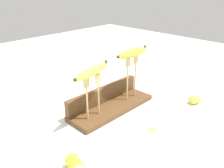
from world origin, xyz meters
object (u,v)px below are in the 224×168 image
banana_raised_left (92,71)px  banana_chunk_near (75,164)px  fork_stand_left (93,93)px  fork_stand_right (131,74)px  fork_fallen_near (140,131)px  banana_chunk_far (195,100)px  banana_raised_right (132,53)px

banana_raised_left → banana_chunk_near: (-0.22, -0.16, -0.19)m
fork_stand_left → fork_stand_right: size_ratio=0.89×
fork_stand_right → banana_raised_left: (-0.23, -0.00, 0.07)m
fork_fallen_near → banana_chunk_far: size_ratio=3.07×
fork_stand_right → fork_fallen_near: size_ratio=1.18×
fork_stand_right → banana_chunk_far: bearing=-50.1°
fork_stand_left → fork_fallen_near: (0.07, -0.18, -0.12)m
banana_chunk_near → banana_raised_left: bearing=36.9°
banana_raised_left → fork_stand_right: bearing=0.0°
fork_stand_right → banana_raised_left: bearing=-180.0°
fork_stand_right → banana_raised_left: 0.24m
banana_raised_right → banana_chunk_far: 0.36m
fork_stand_right → banana_chunk_far: (0.19, -0.22, -0.12)m
fork_stand_left → banana_chunk_near: 0.29m
banana_raised_left → banana_chunk_far: bearing=-28.2°
fork_stand_right → banana_raised_right: size_ratio=1.07×
fork_stand_left → banana_raised_right: (0.23, 0.00, 0.11)m
fork_stand_right → banana_chunk_near: fork_stand_right is taller
fork_stand_left → banana_raised_left: bearing=-168.5°
banana_chunk_near → banana_raised_right: bearing=20.2°
banana_raised_left → banana_chunk_near: 0.33m
banana_raised_left → fork_fallen_near: (0.07, -0.18, -0.21)m
fork_stand_left → banana_raised_right: bearing=0.0°
banana_chunk_far → banana_raised_left: bearing=151.8°
fork_fallen_near → banana_chunk_near: banana_chunk_near is taller
banana_chunk_near → fork_stand_right: bearing=20.2°
banana_raised_right → banana_chunk_near: bearing=-159.8°
banana_raised_left → fork_fallen_near: 0.28m
fork_fallen_near → banana_chunk_near: size_ratio=2.53×
banana_raised_right → banana_chunk_near: banana_raised_right is taller
fork_stand_right → banana_raised_left: banana_raised_left is taller
banana_chunk_far → banana_chunk_near: bearing=174.9°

